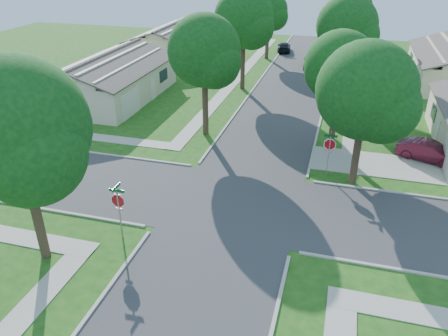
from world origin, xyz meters
TOP-DOWN VIEW (x-y plane):
  - ground at (0.00, 0.00)m, footprint 100.00×100.00m
  - road_ns at (0.00, 0.00)m, footprint 7.00×100.00m
  - sidewalk_ne at (6.10, 26.00)m, footprint 1.20×40.00m
  - sidewalk_nw at (-6.10, 26.00)m, footprint 1.20×40.00m
  - driveway at (7.90, 7.10)m, footprint 8.80×3.60m
  - stop_sign_sw at (-4.70, -4.70)m, footprint 1.05×0.80m
  - stop_sign_ne at (4.70, 4.70)m, footprint 1.05×0.80m
  - tree_e_near at (4.75, 9.01)m, footprint 4.97×4.80m
  - tree_e_mid at (4.76, 21.01)m, footprint 5.59×5.40m
  - tree_e_far at (4.75, 34.01)m, footprint 5.17×5.00m
  - tree_w_near at (-4.64, 9.01)m, footprint 5.38×5.20m
  - tree_w_mid at (-4.64, 21.01)m, footprint 5.80×5.60m
  - tree_w_far at (-4.65, 34.01)m, footprint 4.76×4.60m
  - tree_sw_corner at (-7.44, -6.99)m, footprint 6.21×6.00m
  - tree_ne_corner at (6.36, 4.21)m, footprint 5.80×5.60m
  - house_nw_near at (-15.99, 15.00)m, footprint 8.42×13.60m
  - house_nw_far at (-15.99, 32.00)m, footprint 8.42×13.60m
  - car_driveway at (11.15, 8.70)m, footprint 4.32×2.81m
  - car_curb_east at (1.20, 31.33)m, footprint 2.31×4.99m
  - car_curb_west at (-3.20, 38.55)m, footprint 2.18×4.27m

SIDE VIEW (x-z plane):
  - ground at x=0.00m, z-range 0.00..0.00m
  - road_ns at x=0.00m, z-range -0.01..0.01m
  - sidewalk_ne at x=6.10m, z-range 0.00..0.04m
  - sidewalk_nw at x=-6.10m, z-range 0.00..0.04m
  - driveway at x=7.90m, z-range 0.00..0.05m
  - car_curb_west at x=-3.20m, z-range 0.00..1.19m
  - car_driveway at x=11.15m, z-range 0.00..1.35m
  - car_curb_east at x=1.20m, z-range 0.00..1.66m
  - house_nw_near at x=-15.99m, z-range -0.60..3.63m
  - house_nw_far at x=-15.99m, z-range -0.60..3.63m
  - stop_sign_sw at x=-4.70m, z-range 0.54..3.52m
  - stop_sign_ne at x=4.70m, z-range 0.54..3.52m
  - tree_w_far at x=-4.65m, z-range 1.49..9.52m
  - tree_ne_corner at x=6.36m, z-range 1.26..9.92m
  - tree_e_near at x=4.75m, z-range 1.50..9.78m
  - tree_e_far at x=4.75m, z-range 1.62..10.34m
  - tree_w_near at x=-4.64m, z-range 1.63..10.60m
  - tree_e_mid at x=4.76m, z-range 1.64..10.86m
  - tree_sw_corner at x=-7.44m, z-range 1.49..11.04m
  - tree_w_mid at x=-4.64m, z-range 1.71..11.27m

